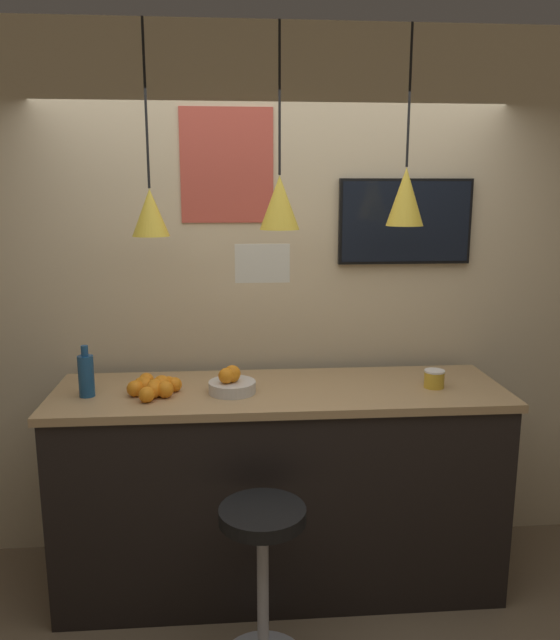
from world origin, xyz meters
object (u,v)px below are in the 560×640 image
at_px(spread_jar, 434,379).
at_px(bar_stool, 263,559).
at_px(mounted_tv, 405,222).
at_px(fruit_bowl, 232,383).
at_px(juice_bottle, 86,375).

bearing_deg(spread_jar, bar_stool, -148.23).
bearing_deg(bar_stool, mounted_tv, 49.94).
bearing_deg(mounted_tv, fruit_bowl, -154.93).
distance_m(fruit_bowl, juice_bottle, 0.70).
bearing_deg(bar_stool, juice_bottle, 145.74).
xyz_separation_m(bar_stool, fruit_bowl, (-0.12, 0.55, 0.61)).
bearing_deg(juice_bottle, mounted_tv, 15.06).
bearing_deg(spread_jar, mounted_tv, 97.01).
relative_size(bar_stool, mounted_tv, 1.02).
bearing_deg(fruit_bowl, juice_bottle, 179.68).
height_order(fruit_bowl, juice_bottle, juice_bottle).
bearing_deg(bar_stool, fruit_bowl, 102.26).
relative_size(bar_stool, spread_jar, 7.37).
distance_m(bar_stool, mounted_tv, 1.89).
relative_size(fruit_bowl, mounted_tv, 0.32).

